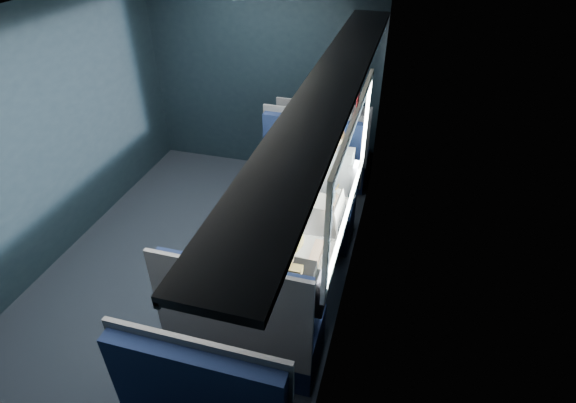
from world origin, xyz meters
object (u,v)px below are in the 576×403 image
(woman, at_px, (288,288))
(laptop, at_px, (331,219))
(seat_bay_near, at_px, (305,196))
(bottle_small, at_px, (332,199))
(seat_bay_far, at_px, (249,328))
(man, at_px, (328,184))
(seat_row_front, at_px, (324,155))
(cup, at_px, (339,195))
(table, at_px, (303,232))

(woman, height_order, laptop, woman)
(seat_bay_near, relative_size, bottle_small, 6.00)
(seat_bay_near, height_order, woman, woman)
(seat_bay_far, xyz_separation_m, man, (0.25, 1.57, 0.30))
(seat_row_front, distance_m, man, 1.17)
(laptop, height_order, cup, laptop)
(table, distance_m, bottle_small, 0.39)
(cup, bearing_deg, seat_bay_near, 133.54)
(table, relative_size, laptop, 2.76)
(laptop, bearing_deg, bottle_small, 100.54)
(man, distance_m, laptop, 0.67)
(table, bearing_deg, man, 84.48)
(cup, bearing_deg, seat_bay_far, -106.93)
(table, bearing_deg, seat_bay_far, -101.78)
(table, relative_size, woman, 0.76)
(woman, bearing_deg, seat_bay_far, -146.18)
(seat_bay_far, bearing_deg, laptop, 66.44)
(table, distance_m, laptop, 0.27)
(seat_bay_near, distance_m, cup, 0.70)
(bottle_small, distance_m, cup, 0.15)
(man, relative_size, cup, 14.38)
(seat_bay_far, distance_m, bottle_small, 1.30)
(bottle_small, bearing_deg, table, -120.03)
(seat_bay_far, distance_m, seat_row_front, 2.67)
(seat_bay_far, xyz_separation_m, cup, (0.40, 1.31, 0.37))
(laptop, bearing_deg, seat_bay_near, 116.64)
(bottle_small, bearing_deg, seat_row_front, 103.41)
(laptop, bearing_deg, man, 103.29)
(seat_row_front, bearing_deg, man, -77.17)
(seat_row_front, relative_size, bottle_small, 5.52)
(seat_bay_far, distance_m, cup, 1.42)
(seat_bay_near, xyz_separation_m, seat_row_front, (0.01, 0.93, -0.01))
(seat_bay_far, height_order, woman, woman)
(seat_bay_near, bearing_deg, seat_row_front, 89.49)
(cup, bearing_deg, seat_row_front, 106.45)
(seat_row_front, bearing_deg, bottle_small, -76.59)
(seat_bay_near, height_order, bottle_small, seat_bay_near)
(table, xyz_separation_m, bottle_small, (0.17, 0.30, 0.17))
(cup, bearing_deg, woman, -97.47)
(seat_bay_far, height_order, seat_row_front, seat_bay_far)
(woman, height_order, bottle_small, woman)
(laptop, height_order, bottle_small, laptop)
(seat_bay_far, xyz_separation_m, seat_row_front, (0.00, 2.67, -0.00))
(table, height_order, man, man)
(seat_bay_near, height_order, cup, seat_bay_near)
(table, xyz_separation_m, seat_bay_near, (-0.19, 0.87, -0.24))
(seat_bay_near, relative_size, woman, 0.95)
(seat_row_front, xyz_separation_m, cup, (0.40, -1.36, 0.38))
(seat_bay_near, xyz_separation_m, seat_bay_far, (0.01, -1.74, -0.01))
(table, height_order, bottle_small, bottle_small)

